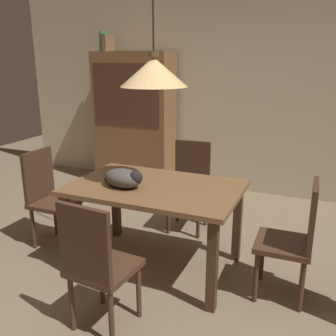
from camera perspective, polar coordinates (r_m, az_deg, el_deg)
The scene contains 12 objects.
ground at distance 3.11m, azimuth -3.85°, elevation -18.02°, with size 10.00×10.00×0.00m, color #847056.
back_wall at distance 5.08m, azimuth 9.71°, elevation 12.71°, with size 6.40×0.10×2.90m, color beige.
dining_table at distance 3.12m, azimuth -1.99°, elevation -4.44°, with size 1.40×0.90×0.75m.
chair_far_back at distance 3.93m, azimuth 3.35°, elevation -2.10°, with size 0.43×0.43×0.93m.
chair_near_front at distance 2.49m, azimuth -10.89°, elevation -13.97°, with size 0.43×0.43×0.93m.
chair_right_side at distance 2.92m, azimuth 18.87°, elevation -9.80°, with size 0.41×0.41×0.93m.
chair_left_side at distance 3.76m, azimuth -17.81°, elevation -3.79°, with size 0.40×0.40×0.93m.
cat_sleeping at distance 3.04m, azimuth -6.72°, elevation -1.54°, with size 0.40×0.28×0.16m.
pendant_lamp at distance 2.92m, azimuth -2.19°, elevation 14.52°, with size 0.52×0.52×1.30m.
hutch_bookcase at distance 5.29m, azimuth -5.16°, elevation 6.90°, with size 1.12×0.45×1.85m.
book_green_slim at distance 5.44m, azimuth -9.74°, elevation 18.53°, with size 0.03×0.20×0.26m, color #427A4C.
book_brown_thick at distance 5.41m, azimuth -9.15°, elevation 18.36°, with size 0.06×0.24×0.22m, color brown.
Camera 1 is at (1.18, -2.28, 1.76)m, focal length 39.85 mm.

